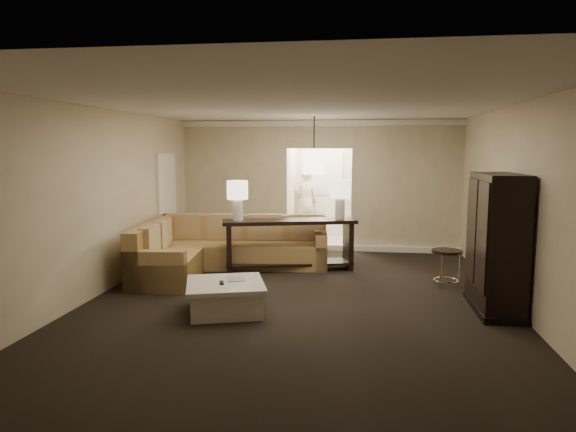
# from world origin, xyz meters

# --- Properties ---
(ground) EXTENTS (8.00, 8.00, 0.00)m
(ground) POSITION_xyz_m (0.00, 0.00, 0.00)
(ground) COLOR black
(ground) RESTS_ON ground
(wall_back) EXTENTS (6.00, 0.04, 2.80)m
(wall_back) POSITION_xyz_m (0.00, 4.00, 1.40)
(wall_back) COLOR beige
(wall_back) RESTS_ON ground
(wall_front) EXTENTS (6.00, 0.04, 2.80)m
(wall_front) POSITION_xyz_m (0.00, -4.00, 1.40)
(wall_front) COLOR beige
(wall_front) RESTS_ON ground
(wall_left) EXTENTS (0.04, 8.00, 2.80)m
(wall_left) POSITION_xyz_m (-3.00, 0.00, 1.40)
(wall_left) COLOR beige
(wall_left) RESTS_ON ground
(wall_right) EXTENTS (0.04, 8.00, 2.80)m
(wall_right) POSITION_xyz_m (3.00, 0.00, 1.40)
(wall_right) COLOR beige
(wall_right) RESTS_ON ground
(ceiling) EXTENTS (6.00, 8.00, 0.02)m
(ceiling) POSITION_xyz_m (0.00, 0.00, 2.80)
(ceiling) COLOR silver
(ceiling) RESTS_ON wall_back
(crown_molding) EXTENTS (6.00, 0.10, 0.12)m
(crown_molding) POSITION_xyz_m (0.00, 3.95, 2.73)
(crown_molding) COLOR white
(crown_molding) RESTS_ON wall_back
(baseboard) EXTENTS (6.00, 0.10, 0.12)m
(baseboard) POSITION_xyz_m (0.00, 3.95, 0.06)
(baseboard) COLOR white
(baseboard) RESTS_ON ground
(side_door) EXTENTS (0.05, 0.90, 2.10)m
(side_door) POSITION_xyz_m (-2.97, 2.80, 1.05)
(side_door) COLOR white
(side_door) RESTS_ON ground
(foyer) EXTENTS (1.44, 2.02, 2.80)m
(foyer) POSITION_xyz_m (0.00, 5.34, 1.30)
(foyer) COLOR beige
(foyer) RESTS_ON ground
(sectional_sofa) EXTENTS (3.26, 2.74, 0.95)m
(sectional_sofa) POSITION_xyz_m (-1.64, 1.82, 0.38)
(sectional_sofa) COLOR brown
(sectional_sofa) RESTS_ON ground
(coffee_table) EXTENTS (1.27, 1.27, 0.43)m
(coffee_table) POSITION_xyz_m (-0.91, -0.52, 0.21)
(coffee_table) COLOR silver
(coffee_table) RESTS_ON ground
(console_table) EXTENTS (2.46, 1.15, 0.93)m
(console_table) POSITION_xyz_m (-0.37, 2.00, 0.55)
(console_table) COLOR black
(console_table) RESTS_ON ground
(armoire) EXTENTS (0.55, 1.30, 1.86)m
(armoire) POSITION_xyz_m (2.69, 0.04, 0.89)
(armoire) COLOR black
(armoire) RESTS_ON ground
(drink_table) EXTENTS (0.48, 0.48, 0.60)m
(drink_table) POSITION_xyz_m (2.26, 1.20, 0.43)
(drink_table) COLOR black
(drink_table) RESTS_ON ground
(table_lamp_left) EXTENTS (0.37, 0.37, 0.71)m
(table_lamp_left) POSITION_xyz_m (-1.27, 1.76, 1.40)
(table_lamp_left) COLOR silver
(table_lamp_left) RESTS_ON console_table
(table_lamp_right) EXTENTS (0.37, 0.37, 0.71)m
(table_lamp_right) POSITION_xyz_m (0.52, 2.24, 1.40)
(table_lamp_right) COLOR silver
(table_lamp_right) RESTS_ON console_table
(pendant_light) EXTENTS (0.38, 0.38, 1.09)m
(pendant_light) POSITION_xyz_m (0.00, 2.70, 1.95)
(pendant_light) COLOR black
(pendant_light) RESTS_ON ceiling
(person) EXTENTS (0.83, 0.71, 1.94)m
(person) POSITION_xyz_m (-0.45, 5.48, 0.97)
(person) COLOR beige
(person) RESTS_ON ground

